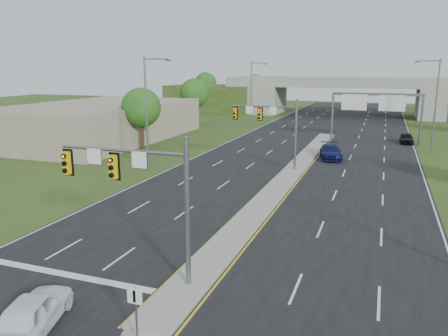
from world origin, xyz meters
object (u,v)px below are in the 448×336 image
signal_mast_far (273,122)px  sign_gantry (375,104)px  overpass (346,99)px  car_white (33,312)px  signal_mast_near (141,184)px  car_far_c (407,138)px  keep_right_sign (135,306)px  car_far_b (331,152)px

signal_mast_far → sign_gantry: signal_mast_far is taller
signal_mast_far → overpass: size_ratio=0.09×
overpass → sign_gantry: bearing=-79.2°
car_white → signal_mast_near: bearing=-127.8°
overpass → car_white: overpass is taller
car_far_c → car_white: bearing=-108.6°
signal_mast_far → keep_right_sign: size_ratio=3.18×
signal_mast_near → car_white: 6.72m
keep_right_sign → car_far_b: size_ratio=0.41×
signal_mast_near → keep_right_sign: (2.26, -4.45, -3.21)m
sign_gantry → car_far_c: size_ratio=2.85×
signal_mast_near → car_far_c: bearing=74.0°
keep_right_sign → overpass: overpass is taller
signal_mast_far → keep_right_sign: bearing=-85.6°
sign_gantry → signal_mast_far: bearing=-114.1°
overpass → car_white: 85.30m
overpass → car_white: bearing=-92.8°
signal_mast_near → car_white: signal_mast_near is taller
sign_gantry → overpass: (-6.68, 35.08, -1.69)m
signal_mast_near → car_far_c: signal_mast_near is taller
sign_gantry → car_far_c: (4.32, 1.16, -4.53)m
car_far_c → car_far_b: bearing=-123.0°
car_far_b → sign_gantry: bearing=60.4°
sign_gantry → overpass: bearing=100.8°
signal_mast_near → overpass: size_ratio=0.09×
keep_right_sign → car_far_c: 51.80m
keep_right_sign → overpass: size_ratio=0.03×
signal_mast_far → car_far_c: bearing=57.9°
signal_mast_far → keep_right_sign: (2.26, -29.45, -3.21)m
sign_gantry → car_far_b: 14.10m
car_white → car_far_c: (15.18, 51.23, -0.05)m
signal_mast_far → signal_mast_near: bearing=-90.0°
sign_gantry → keep_right_sign: bearing=-97.7°
car_white → signal_mast_far: bearing=-110.8°
sign_gantry → car_far_c: bearing=15.1°
signal_mast_far → car_far_b: 9.59m
overpass → car_far_c: 35.77m
signal_mast_near → sign_gantry: size_ratio=0.60×
keep_right_sign → car_far_c: keep_right_sign is taller
sign_gantry → signal_mast_near: bearing=-101.2°
keep_right_sign → car_white: bearing=-171.5°
overpass → signal_mast_near: bearing=-91.6°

